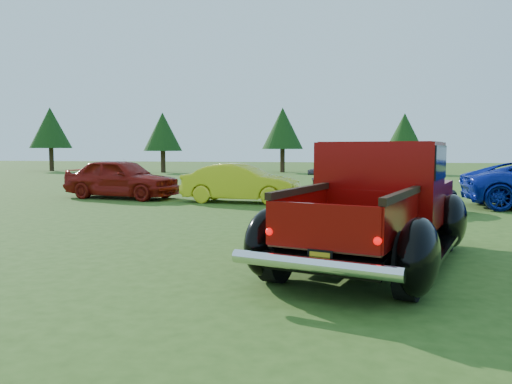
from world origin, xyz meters
name	(u,v)px	position (x,y,z in m)	size (l,w,h in m)	color
ground	(242,265)	(0.00, 0.00, 0.00)	(120.00, 120.00, 0.00)	#2E4C15
tree_far_west	(50,128)	(-22.00, 30.00, 3.52)	(3.33, 3.33, 5.20)	#332114
tree_west	(163,132)	(-12.00, 29.00, 3.11)	(2.94, 2.94, 4.60)	#332114
tree_mid_left	(283,129)	(-3.00, 31.00, 3.38)	(3.20, 3.20, 5.00)	#332114
tree_mid_right	(404,133)	(6.00, 30.00, 2.97)	(2.82, 2.82, 4.40)	#332114
pickup_truck	(379,204)	(2.16, 0.82, 0.93)	(3.75, 5.60, 1.95)	black
show_car_red	(122,178)	(-6.50, 9.72, 0.74)	(1.75, 4.35, 1.48)	maroon
show_car_yellow	(241,183)	(-1.83, 9.04, 0.66)	(1.40, 4.01, 1.32)	yellow
show_car_grey	(383,189)	(2.77, 7.57, 0.63)	(1.76, 4.34, 1.26)	black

